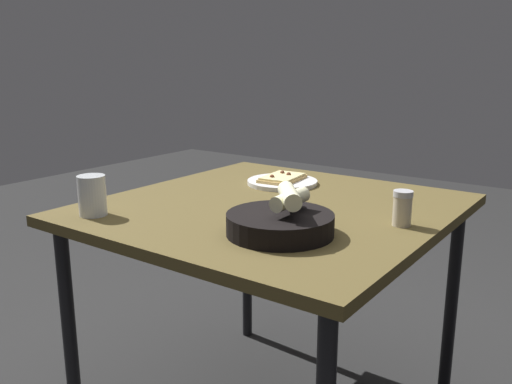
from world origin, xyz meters
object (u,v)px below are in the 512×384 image
Objects in this scene: dining_table at (273,226)px; beer_glass at (92,197)px; pepper_shaker at (402,210)px; bread_basket at (281,220)px; pizza_plate at (282,181)px.

dining_table is 8.93× the size of beer_glass.
pepper_shaker is at bearing -177.10° from dining_table.
pepper_shaker is (-0.21, -0.24, 0.01)m from bread_basket.
dining_table is 10.76× the size of pepper_shaker.
bread_basket is 0.32m from pepper_shaker.
bread_basket reaches higher than beer_glass.
beer_glass is (0.51, 0.16, 0.02)m from bread_basket.
pizza_plate is (0.12, -0.24, 0.08)m from dining_table.
pizza_plate is 0.55m from pepper_shaker.
beer_glass reaches higher than pizza_plate.
dining_table is 4.13× the size of pizza_plate.
pizza_plate is 0.55m from bread_basket.
bread_basket is at bearing 48.57° from pepper_shaker.
pizza_plate reaches higher than dining_table.
pepper_shaker reaches higher than dining_table.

